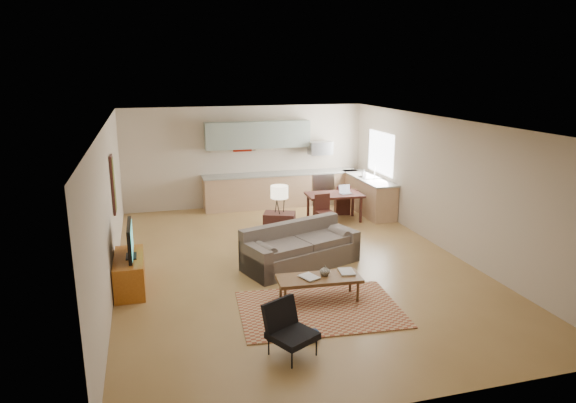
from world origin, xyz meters
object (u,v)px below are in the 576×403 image
object	(u,v)px
sofa	(301,246)
tv_credenza	(130,273)
coffee_table	(319,289)
dining_table	(334,207)
armchair	(293,331)
console_table	(280,230)

from	to	relation	value
sofa	tv_credenza	xyz separation A→B (m)	(-3.10, -0.23, -0.11)
coffee_table	dining_table	world-z (taller)	dining_table
coffee_table	tv_credenza	xyz separation A→B (m)	(-2.94, 1.29, 0.08)
armchair	dining_table	size ratio (longest dim) A/B	0.52
console_table	coffee_table	bearing A→B (deg)	-69.04
sofa	console_table	bearing A→B (deg)	76.99
armchair	coffee_table	bearing A→B (deg)	31.80
sofa	dining_table	size ratio (longest dim) A/B	1.70
tv_credenza	dining_table	xyz separation A→B (m)	(4.77, 2.90, 0.05)
sofa	armchair	bearing A→B (deg)	-127.76
sofa	coffee_table	world-z (taller)	sofa
coffee_table	console_table	size ratio (longest dim) A/B	1.82
armchair	dining_table	world-z (taller)	armchair
sofa	armchair	size ratio (longest dim) A/B	3.25
sofa	dining_table	world-z (taller)	sofa
console_table	dining_table	size ratio (longest dim) A/B	0.55
armchair	console_table	world-z (taller)	console_table
tv_credenza	coffee_table	bearing A→B (deg)	-23.59
sofa	console_table	world-z (taller)	sofa
coffee_table	console_table	distance (m)	2.68
coffee_table	armchair	xyz separation A→B (m)	(-0.87, -1.47, 0.15)
coffee_table	dining_table	distance (m)	4.57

